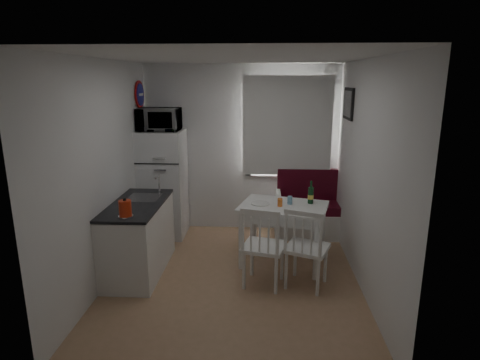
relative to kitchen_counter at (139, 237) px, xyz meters
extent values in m
cube|color=tan|center=(1.20, -0.16, -0.46)|extent=(3.00, 3.50, 0.02)
cube|color=white|center=(1.20, -0.16, 2.14)|extent=(3.00, 3.50, 0.02)
cube|color=white|center=(1.20, 1.59, 0.84)|extent=(3.00, 0.02, 2.60)
cube|color=white|center=(1.20, -1.91, 0.84)|extent=(3.00, 0.02, 2.60)
cube|color=white|center=(-0.30, -0.16, 0.84)|extent=(0.02, 3.50, 2.60)
cube|color=white|center=(2.70, -0.16, 0.84)|extent=(0.02, 3.50, 2.60)
cube|color=white|center=(1.90, 1.56, 1.17)|extent=(1.22, 0.06, 1.47)
cube|color=white|center=(1.90, 1.49, 1.22)|extent=(1.35, 0.02, 1.50)
cube|color=white|center=(0.00, -0.01, -0.03)|extent=(0.60, 1.30, 0.86)
cube|color=black|center=(0.00, -0.01, 0.43)|extent=(0.62, 1.32, 0.03)
cube|color=#99999E|center=(0.02, 0.24, 0.39)|extent=(0.40, 0.40, 0.10)
cylinder|color=silver|center=(0.18, 0.42, 0.57)|extent=(0.02, 0.02, 0.26)
cylinder|color=navy|center=(-0.27, 1.29, 1.69)|extent=(0.03, 0.40, 0.40)
cube|color=black|center=(2.67, 0.94, 1.59)|extent=(0.04, 0.52, 0.42)
cube|color=white|center=(2.45, 1.32, -0.26)|extent=(1.42, 0.55, 0.39)
cube|color=#4C0919|center=(2.45, 1.32, 0.00)|extent=(1.35, 0.50, 0.13)
cube|color=#4C0919|center=(2.45, 1.53, 0.31)|extent=(1.35, 0.11, 0.50)
cube|color=white|center=(1.81, 0.31, 0.33)|extent=(1.23, 1.00, 0.04)
cube|color=white|center=(1.81, 0.31, 0.24)|extent=(1.10, 0.87, 0.13)
cylinder|color=white|center=(1.81, 0.31, -0.07)|extent=(0.06, 0.06, 0.76)
cube|color=white|center=(1.56, -0.26, 0.02)|extent=(0.56, 0.54, 0.04)
cube|color=white|center=(1.56, -0.46, 0.29)|extent=(0.44, 0.15, 0.49)
cube|color=white|center=(2.06, -0.26, 0.02)|extent=(0.59, 0.58, 0.04)
cube|color=white|center=(2.06, -0.46, 0.28)|extent=(0.43, 0.20, 0.48)
cube|color=white|center=(0.02, 1.24, 0.36)|extent=(0.65, 0.65, 1.63)
imported|color=white|center=(0.02, 1.19, 1.34)|extent=(0.60, 0.40, 0.33)
cylinder|color=red|center=(0.05, -0.54, 0.55)|extent=(0.16, 0.16, 0.22)
cylinder|color=orange|center=(1.76, 0.26, 0.40)|extent=(0.06, 0.06, 0.10)
cylinder|color=#79AFCF|center=(1.89, 0.36, 0.40)|extent=(0.06, 0.06, 0.11)
cylinder|color=white|center=(1.51, 0.33, 0.36)|extent=(0.23, 0.23, 0.02)
camera|label=1|loc=(1.54, -4.60, 1.93)|focal=30.00mm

